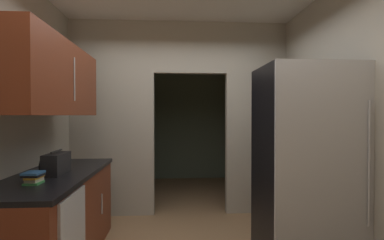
% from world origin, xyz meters
% --- Properties ---
extents(kitchen_partition, '(3.10, 0.12, 2.77)m').
position_xyz_m(kitchen_partition, '(-0.05, 1.58, 1.51)').
color(kitchen_partition, '#ADA899').
rests_on(kitchen_partition, ground).
extents(adjoining_room_shell, '(3.10, 2.49, 2.77)m').
position_xyz_m(adjoining_room_shell, '(0.00, 3.28, 1.39)').
color(adjoining_room_shell, slate).
rests_on(adjoining_room_shell, ground).
extents(refrigerator, '(0.84, 0.75, 1.88)m').
position_xyz_m(refrigerator, '(1.14, -0.01, 0.94)').
color(refrigerator, black).
rests_on(refrigerator, ground).
extents(lower_cabinet_run, '(0.68, 1.85, 0.88)m').
position_xyz_m(lower_cabinet_run, '(-1.21, 0.16, 0.44)').
color(lower_cabinet_run, maroon).
rests_on(lower_cabinet_run, ground).
extents(upper_cabinet_counterside, '(0.36, 1.67, 0.68)m').
position_xyz_m(upper_cabinet_counterside, '(-1.21, 0.16, 1.77)').
color(upper_cabinet_counterside, maroon).
extents(boombox, '(0.16, 0.35, 0.22)m').
position_xyz_m(boombox, '(-1.18, 0.11, 0.98)').
color(boombox, black).
rests_on(boombox, lower_cabinet_run).
extents(book_stack, '(0.14, 0.17, 0.10)m').
position_xyz_m(book_stack, '(-1.21, -0.27, 0.94)').
color(book_stack, '#388C47').
rests_on(book_stack, lower_cabinet_run).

